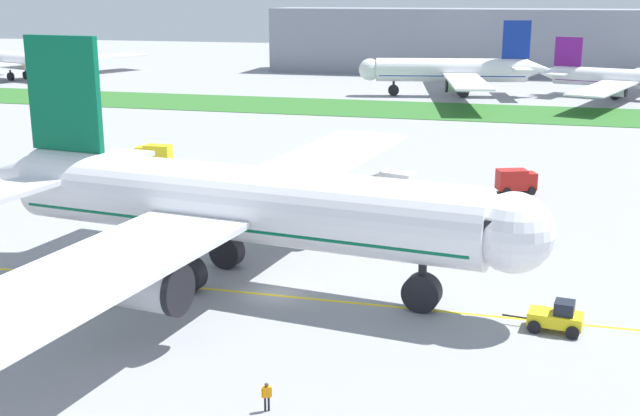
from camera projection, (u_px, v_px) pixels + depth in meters
name	position (u px, v px, depth m)	size (l,w,h in m)	color
ground_plane	(275.00, 293.00, 62.78)	(600.00, 600.00, 0.00)	gray
apron_taxi_line	(274.00, 295.00, 62.41)	(280.00, 0.36, 0.01)	yellow
grass_median_strip	(434.00, 111.00, 158.58)	(320.00, 24.00, 0.10)	#2D6628
airliner_foreground	(234.00, 205.00, 63.38)	(49.15, 76.27, 19.21)	white
pushback_tug	(557.00, 317.00, 55.62)	(5.51, 2.70, 2.22)	yellow
ground_crew_wingwalker_port	(267.00, 394.00, 44.94)	(0.54, 0.44, 1.73)	black
ground_crew_marshaller_front	(109.00, 294.00, 59.73)	(0.51, 0.49, 1.73)	black
service_truck_baggage_loader	(394.00, 183.00, 91.91)	(5.38, 3.61, 2.95)	white
service_truck_fuel_bowser	(154.00, 153.00, 109.97)	(4.83, 2.51, 2.55)	yellow
service_truck_catering_van	(516.00, 180.00, 93.68)	(4.86, 3.51, 2.78)	#B21E19
parked_airliner_far_left	(23.00, 62.00, 211.47)	(47.45, 78.50, 14.33)	white
parked_airliner_far_centre	(454.00, 71.00, 179.41)	(41.88, 65.08, 16.58)	white
parked_airliner_far_right	(629.00, 79.00, 174.27)	(39.12, 63.41, 12.89)	white
terminal_building	(495.00, 42.00, 226.02)	(126.32, 20.00, 18.00)	gray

